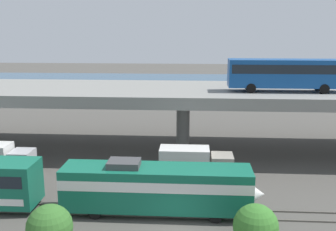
{
  "coord_description": "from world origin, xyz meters",
  "views": [
    {
      "loc": [
        1.13,
        -23.8,
        13.97
      ],
      "look_at": [
        -1.51,
        16.61,
        4.85
      ],
      "focal_mm": 42.09,
      "sensor_mm": 36.0,
      "label": 1
    }
  ],
  "objects_px": {
    "parked_car_2": "(123,84)",
    "parked_car_5": "(94,85)",
    "parked_car_1": "(299,89)",
    "parked_car_4": "(67,86)",
    "parked_car_6": "(227,85)",
    "transit_bus_on_overpass": "(286,72)",
    "train_locomotive": "(166,186)",
    "service_truck_east": "(194,163)",
    "parked_car_7": "(154,85)",
    "parked_car_3": "(77,84)",
    "parked_car_0": "(208,86)"
  },
  "relations": [
    {
      "from": "parked_car_2",
      "to": "parked_car_5",
      "type": "relative_size",
      "value": 0.98
    },
    {
      "from": "parked_car_1",
      "to": "parked_car_4",
      "type": "bearing_deg",
      "value": -1.01
    },
    {
      "from": "parked_car_6",
      "to": "transit_bus_on_overpass",
      "type": "bearing_deg",
      "value": 94.11
    },
    {
      "from": "train_locomotive",
      "to": "parked_car_6",
      "type": "xyz_separation_m",
      "value": [
        8.88,
        53.31,
        0.1
      ]
    },
    {
      "from": "transit_bus_on_overpass",
      "to": "parked_car_6",
      "type": "distance_m",
      "value": 39.78
    },
    {
      "from": "transit_bus_on_overpass",
      "to": "parked_car_5",
      "type": "distance_m",
      "value": 47.94
    },
    {
      "from": "train_locomotive",
      "to": "parked_car_2",
      "type": "relative_size",
      "value": 3.52
    },
    {
      "from": "parked_car_1",
      "to": "parked_car_5",
      "type": "height_order",
      "value": "same"
    },
    {
      "from": "train_locomotive",
      "to": "service_truck_east",
      "type": "height_order",
      "value": "train_locomotive"
    },
    {
      "from": "parked_car_2",
      "to": "parked_car_1",
      "type": "bearing_deg",
      "value": 173.76
    },
    {
      "from": "parked_car_6",
      "to": "parked_car_7",
      "type": "xyz_separation_m",
      "value": [
        -14.98,
        -0.86,
        0.0
      ]
    },
    {
      "from": "parked_car_3",
      "to": "parked_car_4",
      "type": "height_order",
      "value": "same"
    },
    {
      "from": "service_truck_east",
      "to": "transit_bus_on_overpass",
      "type": "bearing_deg",
      "value": 36.93
    },
    {
      "from": "service_truck_east",
      "to": "parked_car_1",
      "type": "height_order",
      "value": "service_truck_east"
    },
    {
      "from": "parked_car_2",
      "to": "parked_car_5",
      "type": "distance_m",
      "value": 5.96
    },
    {
      "from": "parked_car_6",
      "to": "parked_car_2",
      "type": "bearing_deg",
      "value": 0.32
    },
    {
      "from": "parked_car_5",
      "to": "parked_car_0",
      "type": "bearing_deg",
      "value": -179.5
    },
    {
      "from": "parked_car_0",
      "to": "parked_car_7",
      "type": "bearing_deg",
      "value": 173.24
    },
    {
      "from": "transit_bus_on_overpass",
      "to": "parked_car_1",
      "type": "height_order",
      "value": "transit_bus_on_overpass"
    },
    {
      "from": "parked_car_2",
      "to": "parked_car_4",
      "type": "relative_size",
      "value": 0.98
    },
    {
      "from": "parked_car_3",
      "to": "parked_car_2",
      "type": "bearing_deg",
      "value": -1.27
    },
    {
      "from": "parked_car_1",
      "to": "parked_car_2",
      "type": "relative_size",
      "value": 0.97
    },
    {
      "from": "transit_bus_on_overpass",
      "to": "parked_car_7",
      "type": "xyz_separation_m",
      "value": [
        -17.79,
        38.19,
        -7.04
      ]
    },
    {
      "from": "parked_car_1",
      "to": "transit_bus_on_overpass",
      "type": "bearing_deg",
      "value": 73.04
    },
    {
      "from": "parked_car_0",
      "to": "parked_car_3",
      "type": "height_order",
      "value": "same"
    },
    {
      "from": "parked_car_2",
      "to": "parked_car_6",
      "type": "xyz_separation_m",
      "value": [
        21.72,
        0.12,
        0.0
      ]
    },
    {
      "from": "parked_car_4",
      "to": "parked_car_7",
      "type": "distance_m",
      "value": 17.8
    },
    {
      "from": "train_locomotive",
      "to": "parked_car_2",
      "type": "bearing_deg",
      "value": 103.58
    },
    {
      "from": "parked_car_0",
      "to": "parked_car_6",
      "type": "relative_size",
      "value": 0.93
    },
    {
      "from": "transit_bus_on_overpass",
      "to": "parked_car_3",
      "type": "xyz_separation_m",
      "value": [
        -34.38,
        39.15,
        -7.04
      ]
    },
    {
      "from": "parked_car_0",
      "to": "parked_car_4",
      "type": "relative_size",
      "value": 0.91
    },
    {
      "from": "parked_car_7",
      "to": "parked_car_4",
      "type": "bearing_deg",
      "value": 7.43
    },
    {
      "from": "transit_bus_on_overpass",
      "to": "parked_car_4",
      "type": "height_order",
      "value": "transit_bus_on_overpass"
    },
    {
      "from": "parked_car_1",
      "to": "parked_car_5",
      "type": "bearing_deg",
      "value": -2.26
    },
    {
      "from": "parked_car_2",
      "to": "parked_car_7",
      "type": "xyz_separation_m",
      "value": [
        6.74,
        -0.73,
        0.0
      ]
    },
    {
      "from": "parked_car_1",
      "to": "parked_car_7",
      "type": "relative_size",
      "value": 0.96
    },
    {
      "from": "parked_car_0",
      "to": "parked_car_7",
      "type": "distance_m",
      "value": 11.07
    },
    {
      "from": "transit_bus_on_overpass",
      "to": "parked_car_0",
      "type": "relative_size",
      "value": 2.98
    },
    {
      "from": "parked_car_3",
      "to": "transit_bus_on_overpass",
      "type": "bearing_deg",
      "value": -48.71
    },
    {
      "from": "parked_car_0",
      "to": "parked_car_4",
      "type": "xyz_separation_m",
      "value": [
        -28.64,
        -1.0,
        0.0
      ]
    },
    {
      "from": "train_locomotive",
      "to": "parked_car_7",
      "type": "height_order",
      "value": "train_locomotive"
    },
    {
      "from": "parked_car_0",
      "to": "parked_car_1",
      "type": "xyz_separation_m",
      "value": [
        17.5,
        -1.81,
        0.0
      ]
    },
    {
      "from": "parked_car_4",
      "to": "parked_car_5",
      "type": "distance_m",
      "value": 5.44
    },
    {
      "from": "parked_car_4",
      "to": "parked_car_6",
      "type": "xyz_separation_m",
      "value": [
        32.63,
        3.16,
        -0.0
      ]
    },
    {
      "from": "parked_car_3",
      "to": "parked_car_7",
      "type": "bearing_deg",
      "value": -3.28
    },
    {
      "from": "train_locomotive",
      "to": "parked_car_5",
      "type": "xyz_separation_m",
      "value": [
        -18.37,
        50.95,
        0.1
      ]
    },
    {
      "from": "parked_car_6",
      "to": "parked_car_7",
      "type": "distance_m",
      "value": 15.01
    },
    {
      "from": "parked_car_2",
      "to": "parked_car_7",
      "type": "relative_size",
      "value": 0.99
    },
    {
      "from": "parked_car_4",
      "to": "parked_car_2",
      "type": "bearing_deg",
      "value": -164.45
    },
    {
      "from": "parked_car_0",
      "to": "service_truck_east",
      "type": "bearing_deg",
      "value": -93.59
    }
  ]
}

